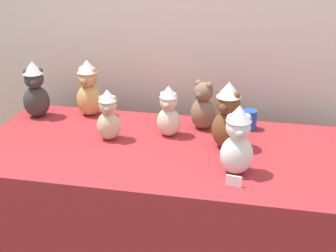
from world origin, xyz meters
The scene contains 11 objects.
wall_back centered at (0.00, 0.95, 1.30)m, with size 7.00×0.08×2.60m, color silver.
display_table centered at (0.00, 0.25, 0.39)m, with size 1.96×0.89×0.78m, color maroon.
teddy_bear_charcoal centered at (-0.84, 0.51, 0.94)m, with size 0.19×0.18×0.34m.
teddy_bear_snow centered at (0.35, 0.06, 0.94)m, with size 0.17×0.16×0.33m.
teddy_bear_sand centered at (-0.32, 0.29, 0.91)m, with size 0.15×0.14×0.28m.
teddy_bear_mocha centered at (0.14, 0.53, 0.91)m, with size 0.18×0.17×0.28m.
teddy_bear_chestnut centered at (0.29, 0.31, 0.95)m, with size 0.20×0.19×0.35m.
teddy_bear_honey centered at (-0.54, 0.59, 0.94)m, with size 0.16×0.14×0.34m.
teddy_bear_cream centered at (-0.03, 0.40, 0.91)m, with size 0.13×0.12×0.28m.
party_cup_blue centered at (0.39, 0.57, 0.83)m, with size 0.08×0.08×0.11m, color blue.
name_card_front_left centered at (0.35, -0.06, 0.80)m, with size 0.07×0.01×0.05m, color white.
Camera 1 is at (0.41, -1.79, 1.80)m, focal length 48.87 mm.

